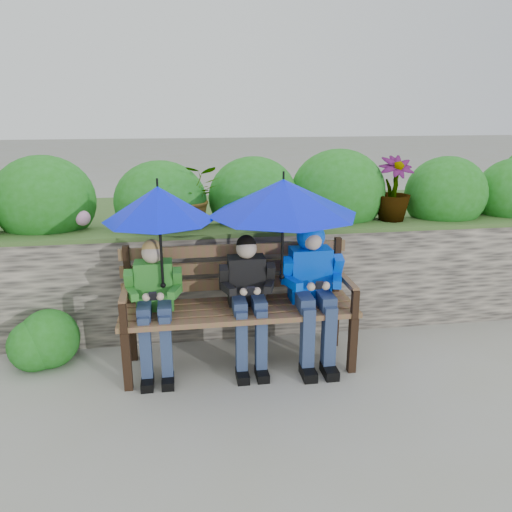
{
  "coord_description": "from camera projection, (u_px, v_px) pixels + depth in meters",
  "views": [
    {
      "loc": [
        -0.59,
        -3.73,
        2.13
      ],
      "look_at": [
        0.0,
        0.1,
        0.95
      ],
      "focal_mm": 35.0,
      "sensor_mm": 36.0,
      "label": 1
    }
  ],
  "objects": [
    {
      "name": "boy_left",
      "position": [
        154.0,
        299.0,
        3.97
      ],
      "size": [
        0.45,
        0.52,
        1.11
      ],
      "color": "#267D28",
      "rests_on": "ground"
    },
    {
      "name": "umbrella_left",
      "position": [
        158.0,
        204.0,
        3.74
      ],
      "size": [
        0.85,
        0.85,
        0.86
      ],
      "color": "#0010EA",
      "rests_on": "ground"
    },
    {
      "name": "boy_middle",
      "position": [
        248.0,
        294.0,
        4.08
      ],
      "size": [
        0.45,
        0.52,
        1.12
      ],
      "color": "black",
      "rests_on": "ground"
    },
    {
      "name": "umbrella_right",
      "position": [
        283.0,
        197.0,
        3.88
      ],
      "size": [
        1.2,
        1.2,
        0.88
      ],
      "color": "#0010EA",
      "rests_on": "ground"
    },
    {
      "name": "boy_right",
      "position": [
        313.0,
        281.0,
        4.14
      ],
      "size": [
        0.51,
        0.62,
        1.2
      ],
      "color": "#003FC3",
      "rests_on": "ground"
    },
    {
      "name": "ground",
      "position": [
        258.0,
        366.0,
        4.23
      ],
      "size": [
        60.0,
        60.0,
        0.0
      ],
      "primitive_type": "plane",
      "color": "gray",
      "rests_on": "ground"
    },
    {
      "name": "garden_backdrop",
      "position": [
        237.0,
        243.0,
        5.54
      ],
      "size": [
        8.0,
        2.87,
        1.8
      ],
      "color": "#312F2C",
      "rests_on": "ground"
    },
    {
      "name": "park_bench",
      "position": [
        238.0,
        298.0,
        4.17
      ],
      "size": [
        1.93,
        0.57,
        1.02
      ],
      "color": "black",
      "rests_on": "ground"
    }
  ]
}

